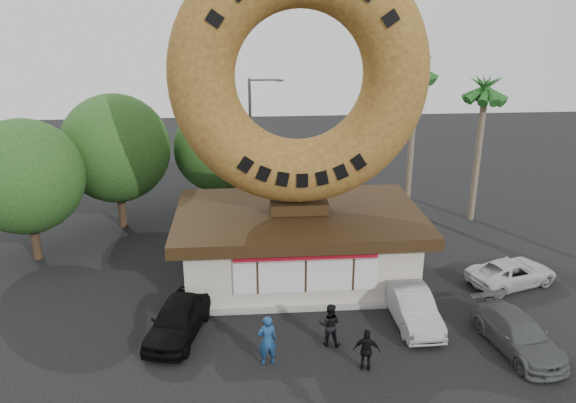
% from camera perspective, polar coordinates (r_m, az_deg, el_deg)
% --- Properties ---
extents(ground, '(90.00, 90.00, 0.00)m').
position_cam_1_polar(ground, '(21.80, 2.63, -14.79)').
color(ground, black).
rests_on(ground, ground).
extents(donut_shop, '(11.20, 7.20, 3.80)m').
position_cam_1_polar(donut_shop, '(26.15, 1.08, -4.13)').
color(donut_shop, beige).
rests_on(donut_shop, ground).
extents(giant_donut, '(11.07, 2.82, 11.07)m').
position_cam_1_polar(giant_donut, '(24.11, 1.19, 12.56)').
color(giant_donut, olive).
rests_on(giant_donut, donut_shop).
extents(tree_west, '(6.00, 6.00, 7.65)m').
position_cam_1_polar(tree_west, '(32.54, -17.12, 5.17)').
color(tree_west, '#473321').
rests_on(tree_west, ground).
extents(tree_mid, '(5.20, 5.20, 6.63)m').
position_cam_1_polar(tree_mid, '(33.88, -7.18, 5.37)').
color(tree_mid, '#473321').
rests_on(tree_mid, ground).
extents(tree_far, '(5.60, 5.60, 7.14)m').
position_cam_1_polar(tree_far, '(29.92, -25.16, 2.29)').
color(tree_far, '#473321').
rests_on(tree_far, ground).
extents(palm_near, '(2.60, 2.60, 9.75)m').
position_cam_1_polar(palm_near, '(33.53, 12.94, 12.54)').
color(palm_near, '#726651').
rests_on(palm_near, ground).
extents(palm_far, '(2.60, 2.60, 8.75)m').
position_cam_1_polar(palm_far, '(33.48, 19.39, 10.31)').
color(palm_far, '#726651').
rests_on(palm_far, ground).
extents(street_lamp, '(2.11, 0.20, 8.00)m').
position_cam_1_polar(street_lamp, '(34.71, -3.59, 6.62)').
color(street_lamp, '#59595E').
rests_on(street_lamp, ground).
extents(person_left, '(0.79, 0.60, 1.93)m').
position_cam_1_polar(person_left, '(20.56, -2.12, -13.89)').
color(person_left, navy).
rests_on(person_left, ground).
extents(person_center, '(0.96, 0.82, 1.72)m').
position_cam_1_polar(person_center, '(21.65, 4.26, -12.38)').
color(person_center, black).
rests_on(person_center, ground).
extents(person_right, '(1.00, 0.60, 1.60)m').
position_cam_1_polar(person_right, '(20.52, 8.00, -14.74)').
color(person_right, black).
rests_on(person_right, ground).
extents(car_black, '(2.66, 4.56, 1.46)m').
position_cam_1_polar(car_black, '(22.60, -11.14, -11.62)').
color(car_black, black).
rests_on(car_black, ground).
extents(car_silver, '(1.60, 4.26, 1.39)m').
position_cam_1_polar(car_silver, '(23.59, 12.48, -10.38)').
color(car_silver, '#97979C').
rests_on(car_silver, ground).
extents(car_grey, '(2.45, 4.64, 1.28)m').
position_cam_1_polar(car_grey, '(23.14, 22.32, -12.32)').
color(car_grey, '#525556').
rests_on(car_grey, ground).
extents(car_white, '(4.64, 3.18, 1.18)m').
position_cam_1_polar(car_white, '(27.89, 21.79, -6.71)').
color(car_white, silver).
rests_on(car_white, ground).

